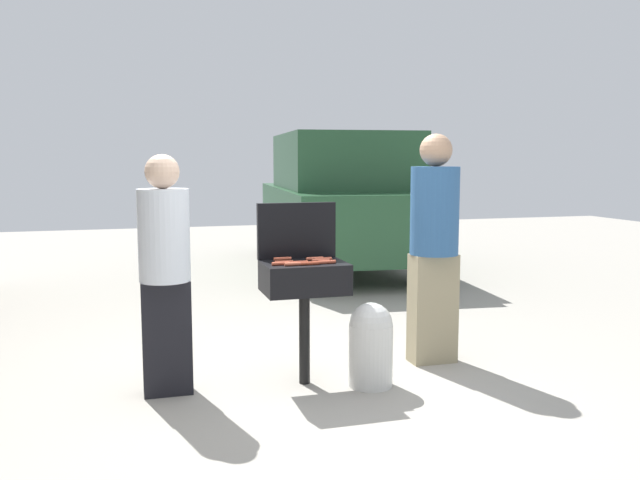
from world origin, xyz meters
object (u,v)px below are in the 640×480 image
(hot_dog_3, at_px, (284,262))
(hot_dog_4, at_px, (315,259))
(bbq_grill, at_px, (304,282))
(hot_dog_0, at_px, (327,262))
(hot_dog_5, at_px, (320,260))
(hot_dog_7, at_px, (282,259))
(propane_tank, at_px, (371,343))
(parked_minivan, at_px, (341,201))
(hot_dog_1, at_px, (299,263))
(hot_dog_8, at_px, (281,264))
(hot_dog_6, at_px, (294,264))
(hot_dog_2, at_px, (323,259))
(person_right, at_px, (434,240))
(hot_dog_9, at_px, (310,263))
(person_left, at_px, (165,266))

(hot_dog_3, bearing_deg, hot_dog_4, 23.03)
(bbq_grill, height_order, hot_dog_0, hot_dog_0)
(hot_dog_4, relative_size, hot_dog_5, 1.00)
(hot_dog_7, bearing_deg, propane_tank, -29.40)
(hot_dog_7, xyz_separation_m, parked_minivan, (2.01, 4.76, 0.11))
(hot_dog_3, bearing_deg, propane_tank, -14.65)
(hot_dog_1, relative_size, hot_dog_8, 1.00)
(hot_dog_1, distance_m, hot_dog_6, 0.07)
(hot_dog_7, bearing_deg, hot_dog_3, -99.34)
(hot_dog_2, height_order, hot_dog_6, same)
(hot_dog_3, relative_size, parked_minivan, 0.03)
(bbq_grill, relative_size, hot_dog_4, 6.95)
(hot_dog_1, bearing_deg, hot_dog_7, 108.87)
(bbq_grill, height_order, parked_minivan, parked_minivan)
(parked_minivan, bearing_deg, hot_dog_4, 75.26)
(propane_tank, bearing_deg, person_right, 30.82)
(person_right, relative_size, parked_minivan, 0.41)
(hot_dog_4, distance_m, hot_dog_6, 0.29)
(hot_dog_1, distance_m, propane_tank, 0.79)
(hot_dog_6, bearing_deg, hot_dog_2, 31.00)
(bbq_grill, bearing_deg, propane_tank, -23.00)
(hot_dog_9, bearing_deg, hot_dog_6, 178.47)
(hot_dog_4, height_order, hot_dog_8, same)
(hot_dog_0, height_order, hot_dog_3, same)
(hot_dog_5, bearing_deg, hot_dog_1, -163.98)
(hot_dog_3, xyz_separation_m, hot_dog_7, (0.03, 0.17, 0.00))
(bbq_grill, relative_size, hot_dog_0, 6.95)
(hot_dog_0, xyz_separation_m, parked_minivan, (1.74, 5.00, 0.11))
(hot_dog_0, bearing_deg, propane_tank, -15.24)
(bbq_grill, height_order, hot_dog_8, hot_dog_8)
(propane_tank, bearing_deg, hot_dog_6, 173.43)
(hot_dog_9, bearing_deg, propane_tank, -7.94)
(hot_dog_4, height_order, person_left, person_left)
(hot_dog_2, relative_size, hot_dog_8, 1.00)
(parked_minivan, bearing_deg, bbq_grill, 74.52)
(hot_dog_3, distance_m, hot_dog_4, 0.28)
(hot_dog_6, distance_m, hot_dog_7, 0.26)
(hot_dog_9, relative_size, propane_tank, 0.21)
(hot_dog_0, xyz_separation_m, hot_dog_2, (0.02, 0.14, 0.00))
(hot_dog_4, distance_m, parked_minivan, 5.13)
(hot_dog_6, height_order, hot_dog_9, same)
(hot_dog_4, bearing_deg, hot_dog_8, -151.28)
(hot_dog_2, relative_size, person_right, 0.07)
(hot_dog_0, relative_size, hot_dog_7, 1.00)
(hot_dog_3, distance_m, person_left, 0.83)
(bbq_grill, distance_m, hot_dog_7, 0.24)
(hot_dog_0, bearing_deg, hot_dog_5, 105.25)
(hot_dog_2, bearing_deg, hot_dog_1, -153.51)
(hot_dog_5, xyz_separation_m, hot_dog_8, (-0.31, -0.06, 0.00))
(hot_dog_6, xyz_separation_m, person_right, (1.25, 0.35, 0.09))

